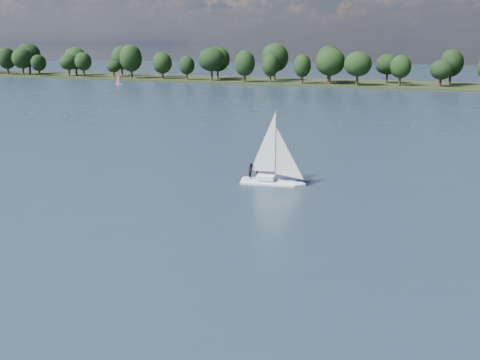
{
  "coord_description": "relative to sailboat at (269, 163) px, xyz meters",
  "views": [
    {
      "loc": [
        26.51,
        -9.6,
        15.92
      ],
      "look_at": [
        5.4,
        38.6,
        2.5
      ],
      "focal_mm": 40.0,
      "sensor_mm": 36.0,
      "label": 1
    }
  ],
  "objects": [
    {
      "name": "treeline",
      "position": [
        -11.31,
        160.87,
        5.56
      ],
      "size": [
        562.52,
        73.94,
        18.07
      ],
      "color": "black",
      "rests_on": "ground"
    },
    {
      "name": "ground",
      "position": [
        -5.33,
        52.79,
        -2.54
      ],
      "size": [
        700.0,
        700.0,
        0.0
      ],
      "primitive_type": "plane",
      "color": "#233342",
      "rests_on": "ground"
    },
    {
      "name": "far_shore",
      "position": [
        -5.33,
        164.79,
        -2.54
      ],
      "size": [
        660.0,
        40.0,
        1.5
      ],
      "primitive_type": "cube",
      "color": "black",
      "rests_on": "ground"
    },
    {
      "name": "sailboat",
      "position": [
        0.0,
        0.0,
        0.0
      ],
      "size": [
        7.15,
        3.06,
        9.11
      ],
      "rotation": [
        0.0,
        0.0,
        0.17
      ],
      "color": "white",
      "rests_on": "ground"
    },
    {
      "name": "pontoon",
      "position": [
        -165.24,
        146.19,
        -2.54
      ],
      "size": [
        4.34,
        2.83,
        0.5
      ],
      "primitive_type": "cube",
      "rotation": [
        0.0,
        0.0,
        -0.22
      ],
      "color": "slate",
      "rests_on": "ground"
    },
    {
      "name": "dinghy_pink",
      "position": [
        -112.63,
        125.71,
        -1.54
      ],
      "size": [
        2.85,
        1.89,
        4.24
      ],
      "rotation": [
        0.0,
        0.0,
        0.35
      ],
      "color": "silver",
      "rests_on": "ground"
    }
  ]
}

